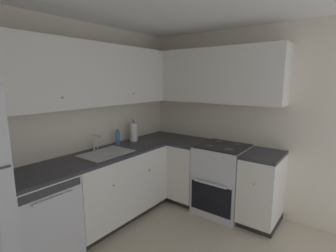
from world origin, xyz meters
TOP-DOWN VIEW (x-y plane):
  - wall_back at (0.00, 1.47)m, footprint 3.53×0.05m
  - wall_right at (1.74, 0.00)m, footprint 0.05×2.98m
  - dishwasher at (-0.53, 1.14)m, footprint 0.60×0.63m
  - lower_cabinets_back at (0.44, 1.14)m, footprint 1.34×0.62m
  - countertop_back at (0.44, 1.14)m, footprint 2.55×0.60m
  - lower_cabinets_right at (1.42, 0.11)m, footprint 0.62×1.43m
  - countertop_right at (1.41, 0.11)m, footprint 0.60×1.43m
  - oven_range at (1.43, 0.15)m, footprint 0.68×0.62m
  - upper_cabinets_back at (0.28, 1.28)m, footprint 2.23×0.34m
  - upper_cabinets_right at (1.55, 0.45)m, footprint 0.32×1.98m
  - sink at (0.29, 1.11)m, footprint 0.57×0.40m
  - faucet at (0.30, 1.32)m, footprint 0.07×0.16m
  - soap_bottle at (0.66, 1.32)m, footprint 0.05×0.05m
  - paper_towel_roll at (0.94, 1.30)m, footprint 0.11×0.11m

SIDE VIEW (x-z plane):
  - dishwasher at x=-0.53m, z-range 0.00..0.87m
  - lower_cabinets_right at x=1.42m, z-range 0.00..0.87m
  - lower_cabinets_back at x=0.44m, z-range 0.00..0.87m
  - oven_range at x=1.43m, z-range -0.07..0.98m
  - sink at x=0.29m, z-range 0.81..0.91m
  - countertop_back at x=0.44m, z-range 0.87..0.90m
  - countertop_right at x=1.41m, z-range 0.87..0.90m
  - soap_bottle at x=0.66m, z-range 0.89..1.10m
  - faucet at x=0.30m, z-range 0.92..1.12m
  - paper_towel_roll at x=0.94m, z-range 0.87..1.19m
  - wall_back at x=0.00m, z-range 0.00..2.42m
  - wall_right at x=1.74m, z-range 0.00..2.42m
  - upper_cabinets_back at x=0.28m, z-range 1.46..2.17m
  - upper_cabinets_right at x=1.55m, z-range 1.46..2.17m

